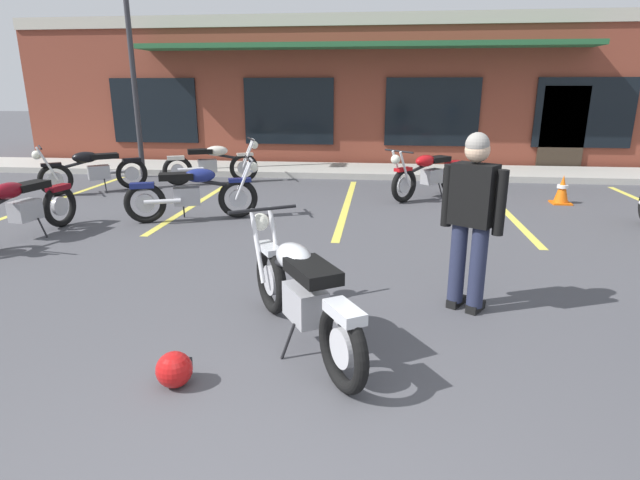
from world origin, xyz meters
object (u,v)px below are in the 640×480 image
(helmet_on_pavement, at_px, (174,369))
(traffic_cone, at_px, (562,190))
(person_in_black_shirt, at_px, (472,213))
(motorcycle_blue_standard, at_px, (193,192))
(motorcycle_green_cafe_racer, at_px, (18,208))
(motorcycle_black_cruiser, at_px, (93,170))
(motorcycle_foreground_classic, at_px, (300,292))
(motorcycle_orange_scrambler, at_px, (212,163))
(parking_lot_lamp_post, at_px, (127,32))
(motorcycle_silver_naked, at_px, (428,174))

(helmet_on_pavement, bearing_deg, traffic_cone, 54.35)
(person_in_black_shirt, relative_size, helmet_on_pavement, 6.44)
(person_in_black_shirt, bearing_deg, helmet_on_pavement, -144.74)
(traffic_cone, bearing_deg, helmet_on_pavement, -125.65)
(motorcycle_blue_standard, relative_size, motorcycle_green_cafe_racer, 0.96)
(motorcycle_black_cruiser, height_order, motorcycle_blue_standard, same)
(motorcycle_foreground_classic, bearing_deg, motorcycle_blue_standard, 120.78)
(motorcycle_orange_scrambler, height_order, parking_lot_lamp_post, parking_lot_lamp_post)
(motorcycle_blue_standard, bearing_deg, motorcycle_green_cafe_racer, -145.98)
(motorcycle_black_cruiser, xyz_separation_m, person_in_black_shirt, (6.60, -5.02, 0.49))
(motorcycle_foreground_classic, xyz_separation_m, person_in_black_shirt, (1.45, 0.86, 0.49))
(motorcycle_orange_scrambler, xyz_separation_m, helmet_on_pavement, (2.28, -7.85, -0.33))
(motorcycle_silver_naked, xyz_separation_m, traffic_cone, (2.39, -0.28, -0.20))
(motorcycle_blue_standard, distance_m, traffic_cone, 6.56)
(motorcycle_silver_naked, bearing_deg, motorcycle_orange_scrambler, 168.08)
(motorcycle_green_cafe_racer, height_order, helmet_on_pavement, motorcycle_green_cafe_racer)
(motorcycle_blue_standard, height_order, person_in_black_shirt, person_in_black_shirt)
(motorcycle_blue_standard, bearing_deg, motorcycle_foreground_classic, -59.22)
(motorcycle_green_cafe_racer, distance_m, parking_lot_lamp_post, 5.88)
(motorcycle_green_cafe_racer, xyz_separation_m, person_in_black_shirt, (5.78, -1.68, 0.49))
(motorcycle_orange_scrambler, distance_m, person_in_black_shirt, 7.74)
(person_in_black_shirt, bearing_deg, traffic_cone, 63.63)
(parking_lot_lamp_post, bearing_deg, helmet_on_pavement, -63.33)
(motorcycle_orange_scrambler, bearing_deg, traffic_cone, -10.16)
(parking_lot_lamp_post, bearing_deg, motorcycle_black_cruiser, -94.00)
(motorcycle_black_cruiser, relative_size, parking_lot_lamp_post, 0.36)
(motorcycle_black_cruiser, xyz_separation_m, motorcycle_orange_scrambler, (2.07, 1.24, 0.00))
(helmet_on_pavement, bearing_deg, motorcycle_blue_standard, 108.26)
(motorcycle_green_cafe_racer, bearing_deg, motorcycle_foreground_classic, -30.45)
(helmet_on_pavement, bearing_deg, motorcycle_green_cafe_racer, 137.18)
(motorcycle_silver_naked, relative_size, person_in_black_shirt, 1.00)
(helmet_on_pavement, height_order, traffic_cone, traffic_cone)
(person_in_black_shirt, bearing_deg, motorcycle_black_cruiser, 142.74)
(motorcycle_black_cruiser, relative_size, motorcycle_blue_standard, 0.88)
(motorcycle_blue_standard, bearing_deg, parking_lot_lamp_post, 125.47)
(motorcycle_silver_naked, distance_m, traffic_cone, 2.42)
(person_in_black_shirt, distance_m, traffic_cone, 5.63)
(person_in_black_shirt, bearing_deg, motorcycle_silver_naked, 89.06)
(motorcycle_green_cafe_racer, xyz_separation_m, traffic_cone, (8.26, 3.32, -0.20))
(motorcycle_blue_standard, xyz_separation_m, motorcycle_green_cafe_racer, (-2.00, -1.35, 0.00))
(motorcycle_black_cruiser, relative_size, motorcycle_orange_scrambler, 0.90)
(motorcycle_black_cruiser, distance_m, motorcycle_green_cafe_racer, 3.43)
(person_in_black_shirt, xyz_separation_m, traffic_cone, (2.48, 5.00, -0.69))
(motorcycle_green_cafe_racer, xyz_separation_m, motorcycle_orange_scrambler, (1.25, 4.58, 0.00))
(motorcycle_foreground_classic, distance_m, motorcycle_silver_naked, 6.33)
(motorcycle_orange_scrambler, relative_size, person_in_black_shirt, 1.18)
(traffic_cone, xyz_separation_m, parking_lot_lamp_post, (-8.95, 1.82, 2.97))
(traffic_cone, height_order, parking_lot_lamp_post, parking_lot_lamp_post)
(motorcycle_foreground_classic, bearing_deg, motorcycle_black_cruiser, 131.20)
(motorcycle_black_cruiser, height_order, motorcycle_green_cafe_racer, same)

